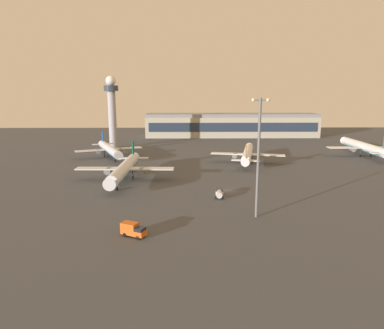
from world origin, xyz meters
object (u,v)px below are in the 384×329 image
at_px(airplane_terminal_side, 125,169).
at_px(apron_light_central, 259,152).
at_px(airplane_far_stand, 364,147).
at_px(fuel_truck, 220,193).
at_px(airplane_near_gate, 248,154).
at_px(control_tower, 112,107).
at_px(airplane_mid_apron, 109,149).
at_px(catering_truck, 133,230).

height_order(airplane_terminal_side, apron_light_central, apron_light_central).
bearing_deg(airplane_far_stand, fuel_truck, -137.95).
bearing_deg(airplane_near_gate, fuel_truck, -96.00).
bearing_deg(airplane_terminal_side, control_tower, -74.22).
relative_size(airplane_far_stand, apron_light_central, 1.55).
distance_m(airplane_terminal_side, airplane_mid_apron, 49.17).
xyz_separation_m(fuel_truck, apron_light_central, (7.86, -17.69, 15.68)).
height_order(airplane_near_gate, apron_light_central, apron_light_central).
relative_size(airplane_far_stand, airplane_mid_apron, 1.19).
height_order(airplane_terminal_side, airplane_far_stand, airplane_far_stand).
relative_size(airplane_mid_apron, catering_truck, 6.50).
xyz_separation_m(airplane_mid_apron, catering_truck, (25.88, -97.86, -2.48)).
xyz_separation_m(airplane_near_gate, airplane_far_stand, (61.20, 16.28, 0.45)).
height_order(airplane_far_stand, airplane_mid_apron, airplane_far_stand).
bearing_deg(catering_truck, airplane_near_gate, -179.02).
bearing_deg(fuel_truck, airplane_near_gate, 78.18).
bearing_deg(fuel_truck, catering_truck, -120.15).
xyz_separation_m(airplane_far_stand, airplane_mid_apron, (-126.62, -1.75, -0.52)).
distance_m(airplane_far_stand, fuel_truck, 105.18).
relative_size(airplane_terminal_side, catering_truck, 7.51).
relative_size(control_tower, airplane_terminal_side, 0.88).
xyz_separation_m(fuel_truck, catering_truck, (-22.07, -29.87, 0.21)).
height_order(airplane_far_stand, apron_light_central, apron_light_central).
relative_size(airplane_far_stand, catering_truck, 7.71).
bearing_deg(airplane_near_gate, airplane_terminal_side, -135.16).
bearing_deg(control_tower, airplane_near_gate, -32.94).
height_order(control_tower, fuel_truck, control_tower).
height_order(airplane_terminal_side, catering_truck, airplane_terminal_side).
bearing_deg(control_tower, airplane_mid_apron, -82.15).
height_order(airplane_near_gate, airplane_far_stand, airplane_far_stand).
relative_size(control_tower, airplane_near_gate, 0.96).
relative_size(airplane_terminal_side, airplane_far_stand, 0.97).
height_order(airplane_far_stand, fuel_truck, airplane_far_stand).
distance_m(control_tower, airplane_far_stand, 135.29).
relative_size(airplane_terminal_side, airplane_near_gate, 1.09).
relative_size(control_tower, airplane_far_stand, 0.86).
xyz_separation_m(airplane_mid_apron, apron_light_central, (55.81, -85.68, 12.99)).
bearing_deg(control_tower, apron_light_central, -62.69).
bearing_deg(airplane_mid_apron, apron_light_central, 99.65).
height_order(control_tower, catering_truck, control_tower).
bearing_deg(apron_light_central, catering_truck, -157.86).
relative_size(airplane_near_gate, fuel_truck, 6.51).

